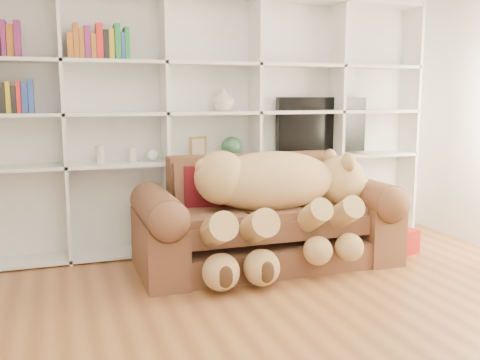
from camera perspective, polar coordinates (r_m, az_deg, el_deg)
name	(u,v)px	position (r m, az deg, el deg)	size (l,w,h in m)	color
floor	(324,353)	(3.25, 8.95, -17.81)	(5.00, 5.00, 0.00)	brown
wall_back	(206,107)	(5.24, -3.70, 7.78)	(5.00, 0.02, 2.70)	white
bookshelf	(185,112)	(5.04, -5.93, 7.20)	(4.43, 0.35, 2.40)	white
sofa	(266,224)	(4.68, 2.76, -4.70)	(2.22, 0.96, 0.93)	brown
teddy_bear	(276,194)	(4.46, 3.91, -1.45)	(1.70, 0.92, 0.99)	tan
throw_pillow	(206,189)	(4.61, -3.63, -0.95)	(0.38, 0.13, 0.38)	#500D12
gift_box	(399,241)	(5.26, 16.61, -6.24)	(0.28, 0.26, 0.22)	#AF1E17
tv	(321,126)	(5.55, 8.69, 5.69)	(0.98, 0.18, 0.58)	black
picture_frame	(198,148)	(5.04, -4.50, 3.47)	(0.16, 0.03, 0.20)	brown
green_vase	(232,147)	(5.13, -0.90, 3.50)	(0.21, 0.21, 0.21)	#2E593B
figurine_tall	(100,154)	(4.89, -14.68, 2.65)	(0.08, 0.08, 0.16)	beige
figurine_short	(133,155)	(4.92, -11.35, 2.64)	(0.07, 0.07, 0.13)	beige
snow_globe	(153,155)	(4.95, -9.31, 2.66)	(0.11, 0.11, 0.11)	white
shelf_vase	(224,100)	(5.08, -1.76, 8.57)	(0.21, 0.21, 0.21)	beige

